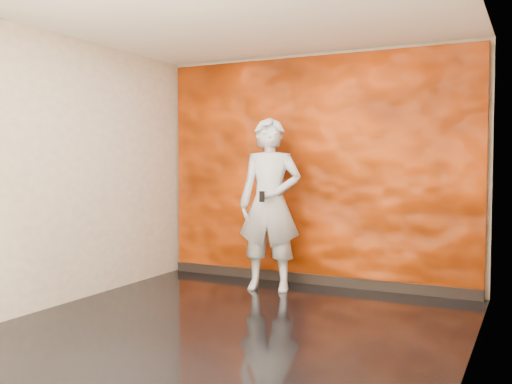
% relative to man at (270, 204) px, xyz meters
% --- Properties ---
extents(room, '(4.02, 4.02, 2.81)m').
position_rel_man_xyz_m(room, '(0.34, -1.43, 0.40)').
color(room, black).
rests_on(room, ground).
extents(feature_wall, '(3.90, 0.06, 2.75)m').
position_rel_man_xyz_m(feature_wall, '(0.34, 0.53, 0.38)').
color(feature_wall, '#EA4807').
rests_on(feature_wall, ground).
extents(baseboard, '(3.90, 0.04, 0.12)m').
position_rel_man_xyz_m(baseboard, '(0.34, 0.49, -0.94)').
color(baseboard, black).
rests_on(baseboard, ground).
extents(man, '(0.81, 0.62, 1.99)m').
position_rel_man_xyz_m(man, '(0.00, 0.00, 0.00)').
color(man, '#979EA7').
rests_on(man, ground).
extents(phone, '(0.07, 0.02, 0.12)m').
position_rel_man_xyz_m(phone, '(0.03, -0.28, 0.10)').
color(phone, black).
rests_on(phone, man).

